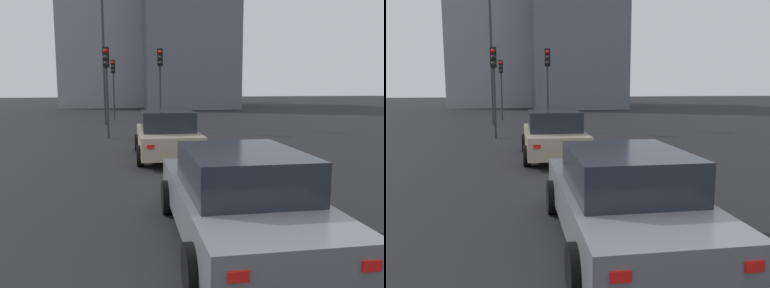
# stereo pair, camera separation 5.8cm
# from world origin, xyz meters

# --- Properties ---
(car_beige_lead) EXTENTS (4.53, 2.19, 1.58)m
(car_beige_lead) POSITION_xyz_m (9.06, 0.10, 0.76)
(car_beige_lead) COLOR tan
(car_beige_lead) RESTS_ON ground_plane
(car_grey_second) EXTENTS (4.87, 2.17, 1.48)m
(car_grey_second) POSITION_xyz_m (1.69, -0.05, 0.72)
(car_grey_second) COLOR slate
(car_grey_second) RESTS_ON ground_plane
(traffic_light_near_left) EXTENTS (0.32, 0.29, 4.16)m
(traffic_light_near_left) POSITION_xyz_m (23.97, 1.90, 2.99)
(traffic_light_near_left) COLOR #2D2D30
(traffic_light_near_left) RESTS_ON ground_plane
(traffic_light_near_right) EXTENTS (0.32, 0.28, 4.30)m
(traffic_light_near_right) POSITION_xyz_m (16.52, -0.53, 3.08)
(traffic_light_near_right) COLOR #2D2D30
(traffic_light_near_right) RESTS_ON ground_plane
(traffic_light_far_left) EXTENTS (0.32, 0.29, 4.11)m
(traffic_light_far_left) POSITION_xyz_m (14.27, 2.14, 2.96)
(traffic_light_far_left) COLOR #2D2D30
(traffic_light_far_left) RESTS_ON ground_plane
(street_lamp_kerbside) EXTENTS (0.56, 0.36, 8.98)m
(street_lamp_kerbside) POSITION_xyz_m (21.00, 2.43, 5.17)
(street_lamp_kerbside) COLOR #2D2D30
(street_lamp_kerbside) RESTS_ON ground_plane
(building_facade_left) EXTENTS (11.86, 9.49, 16.00)m
(building_facade_left) POSITION_xyz_m (39.91, -6.00, 8.00)
(building_facade_left) COLOR slate
(building_facade_left) RESTS_ON ground_plane
(building_facade_center) EXTENTS (15.70, 11.46, 17.90)m
(building_facade_center) POSITION_xyz_m (46.61, 2.00, 8.95)
(building_facade_center) COLOR gray
(building_facade_center) RESTS_ON ground_plane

